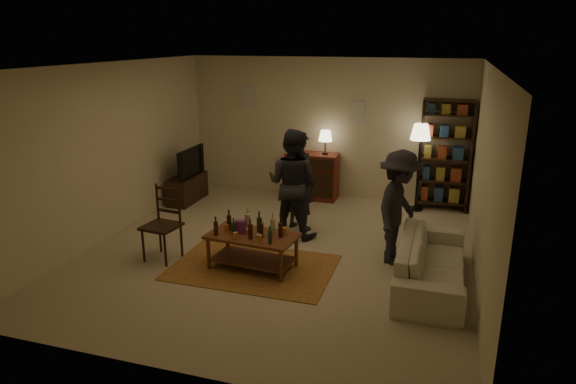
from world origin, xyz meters
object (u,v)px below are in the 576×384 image
at_px(sofa, 431,262).
at_px(dining_chair, 164,220).
at_px(tv_stand, 187,182).
at_px(bookshelf, 445,154).
at_px(dresser, 312,175).
at_px(person_left, 299,181).
at_px(person_right, 292,183).
at_px(floor_lamp, 420,138).
at_px(person_by_sofa, 399,208).
at_px(coffee_table, 252,239).

bearing_deg(sofa, dining_chair, 94.22).
bearing_deg(tv_stand, bookshelf, 11.80).
bearing_deg(bookshelf, tv_stand, -168.20).
bearing_deg(dresser, sofa, -52.46).
relative_size(dining_chair, person_left, 0.66).
distance_m(tv_stand, person_right, 2.72).
xyz_separation_m(floor_lamp, person_right, (-1.80, -1.88, -0.48)).
distance_m(person_left, person_by_sofa, 1.88).
height_order(person_left, person_by_sofa, person_left).
relative_size(coffee_table, dining_chair, 1.16).
height_order(coffee_table, person_left, person_left).
relative_size(bookshelf, person_right, 1.17).
xyz_separation_m(tv_stand, dresser, (2.25, 0.91, 0.09)).
bearing_deg(person_left, coffee_table, 104.16).
bearing_deg(coffee_table, person_by_sofa, 22.94).
bearing_deg(person_by_sofa, person_right, 85.06).
bearing_deg(sofa, tv_stand, 64.66).
xyz_separation_m(dresser, person_left, (0.22, -1.69, 0.34)).
xyz_separation_m(coffee_table, bookshelf, (2.41, 3.40, 0.61)).
bearing_deg(floor_lamp, person_left, -138.57).
distance_m(tv_stand, dresser, 2.43).
height_order(sofa, person_by_sofa, person_by_sofa).
height_order(dining_chair, floor_lamp, floor_lamp).
relative_size(dresser, person_left, 0.83).
bearing_deg(dining_chair, tv_stand, 118.24).
bearing_deg(person_left, person_by_sofa, 173.52).
bearing_deg(dining_chair, floor_lamp, 51.75).
xyz_separation_m(coffee_table, floor_lamp, (1.97, 3.22, 0.92)).
xyz_separation_m(sofa, person_left, (-2.17, 1.43, 0.51)).
distance_m(floor_lamp, sofa, 3.19).
xyz_separation_m(dresser, person_right, (0.20, -2.00, 0.39)).
xyz_separation_m(bookshelf, sofa, (-0.05, -3.18, -0.73)).
distance_m(bookshelf, floor_lamp, 0.57).
height_order(dresser, person_left, person_left).
bearing_deg(person_left, dining_chair, 69.16).
bearing_deg(person_left, tv_stand, 3.39).
xyz_separation_m(floor_lamp, sofa, (0.40, -2.99, -1.04)).
height_order(tv_stand, floor_lamp, floor_lamp).
height_order(bookshelf, sofa, bookshelf).
bearing_deg(floor_lamp, bookshelf, 22.79).
relative_size(dresser, sofa, 0.65).
xyz_separation_m(dining_chair, floor_lamp, (3.29, 3.27, 0.77)).
relative_size(bookshelf, person_by_sofa, 1.25).
bearing_deg(person_right, dresser, -76.07).
height_order(floor_lamp, sofa, floor_lamp).
relative_size(dresser, floor_lamp, 0.86).
xyz_separation_m(bookshelf, person_by_sofa, (-0.55, -2.62, -0.23)).
height_order(bookshelf, floor_lamp, bookshelf).
xyz_separation_m(floor_lamp, person_by_sofa, (-0.10, -2.43, -0.53)).
bearing_deg(floor_lamp, dining_chair, -135.17).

